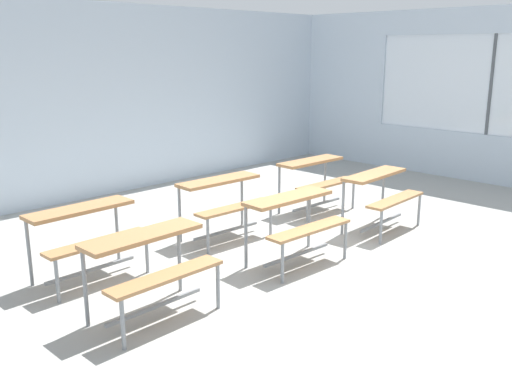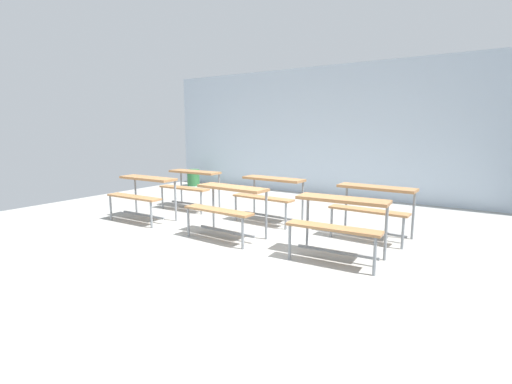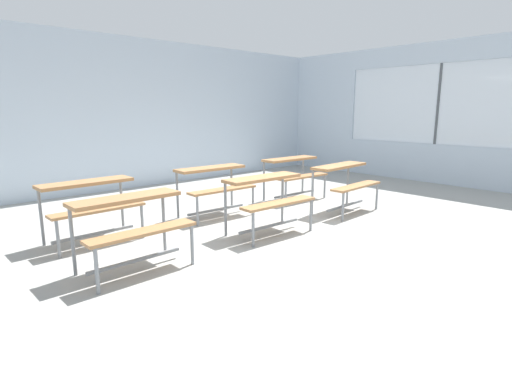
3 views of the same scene
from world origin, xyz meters
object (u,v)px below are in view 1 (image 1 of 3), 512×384
Objects in this scene: desk_bench_r0c2 at (381,188)px; desk_bench_r1c2 at (316,173)px; desk_bench_r1c0 at (86,226)px; desk_bench_r0c1 at (296,214)px; desk_bench_r1c1 at (225,194)px; desk_bench_r0c0 at (151,256)px.

desk_bench_r0c2 is 1.15m from desk_bench_r1c2.
desk_bench_r0c2 is at bearing -92.09° from desk_bench_r1c2.
desk_bench_r0c2 is 3.70m from desk_bench_r1c0.
desk_bench_r0c1 is 1.16m from desk_bench_r1c1.
desk_bench_r0c0 is at bearing 176.24° from desk_bench_r0c2.
desk_bench_r1c2 is (1.75, -0.03, 0.00)m from desk_bench_r1c1.
desk_bench_r1c1 is (1.83, -0.04, 0.00)m from desk_bench_r1c0.
desk_bench_r1c2 is at bearing 35.36° from desk_bench_r0c1.
desk_bench_r0c0 is 1.00× the size of desk_bench_r1c0.
desk_bench_r1c1 is at bearing -178.73° from desk_bench_r1c2.
desk_bench_r0c2 and desk_bench_r1c2 have the same top height.
desk_bench_r1c0 is at bearing 157.95° from desk_bench_r0c2.
desk_bench_r0c1 is 1.00× the size of desk_bench_r0c2.
desk_bench_r0c0 is 1.85m from desk_bench_r0c1.
desk_bench_r1c2 is (1.76, 1.14, 0.00)m from desk_bench_r0c1.
desk_bench_r1c0 is (-1.82, 1.21, 0.00)m from desk_bench_r0c1.
desk_bench_r0c1 is 1.67m from desk_bench_r0c2.
desk_bench_r0c1 is 2.18m from desk_bench_r1c0.
desk_bench_r0c2 and desk_bench_r1c1 have the same top height.
desk_bench_r0c0 is 0.99× the size of desk_bench_r1c1.
desk_bench_r1c0 is at bearing 148.93° from desk_bench_r0c1.
desk_bench_r1c2 is at bearing -2.24° from desk_bench_r1c0.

